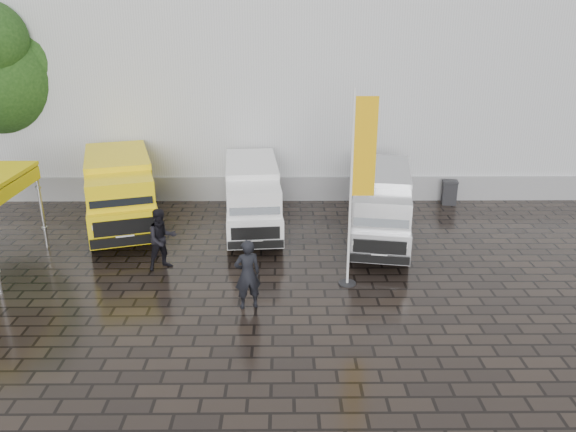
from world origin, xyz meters
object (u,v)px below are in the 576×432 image
van_white (253,198)px  wheelie_bin (449,192)px  van_yellow (121,194)px  van_silver (381,208)px  flagpole (358,179)px  person_front (247,274)px  person_tent (162,239)px

van_white → wheelie_bin: 8.32m
van_yellow → wheelie_bin: (12.47, 2.69, -0.81)m
van_silver → flagpole: flagpole is taller
flagpole → person_front: 3.91m
van_white → van_yellow: bearing=174.2°
wheelie_bin → flagpole: bearing=-113.9°
van_silver → person_front: 6.19m
person_tent → van_yellow: bearing=89.6°
van_white → flagpole: flagpole is taller
van_yellow → wheelie_bin: bearing=-4.8°
van_yellow → van_white: (4.66, -0.08, -0.13)m
van_white → person_front: 5.67m
person_front → person_tent: bearing=-59.4°
wheelie_bin → van_yellow: bearing=-158.3°
van_white → van_silver: (4.36, -1.11, 0.02)m
van_yellow → person_tent: (2.11, -3.31, -0.34)m
van_yellow → van_silver: bearing=-24.5°
van_yellow → person_front: bearing=-67.0°
person_front → person_tent: size_ratio=1.01×
flagpole → person_tent: size_ratio=2.93×
person_tent → van_white: bearing=18.8°
van_silver → person_tent: bearing=-153.3°
wheelie_bin → van_silver: bearing=-122.1°
flagpole → person_tent: 6.18m
van_white → person_front: bearing=-93.2°
wheelie_bin → person_tent: person_tent is taller
flagpole → wheelie_bin: flagpole is taller
wheelie_bin → person_tent: (-10.37, -6.00, 0.46)m
flagpole → person_front: bearing=-155.9°
flagpole → person_tent: (-5.66, 1.11, -2.20)m
van_white → van_silver: 4.50m
van_yellow → person_tent: size_ratio=2.95×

